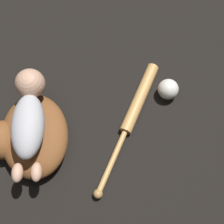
# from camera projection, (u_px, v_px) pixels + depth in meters

# --- Properties ---
(ground_plane) EXTENTS (6.00, 6.00, 0.00)m
(ground_plane) POSITION_uv_depth(u_px,v_px,m) (32.00, 127.00, 1.15)
(ground_plane) COLOR black
(baseball_glove) EXTENTS (0.34, 0.31, 0.11)m
(baseball_glove) POSITION_uv_depth(u_px,v_px,m) (29.00, 136.00, 1.08)
(baseball_glove) COLOR brown
(baseball_glove) RESTS_ON ground
(baby_figure) EXTENTS (0.38, 0.11, 0.10)m
(baby_figure) POSITION_uv_depth(u_px,v_px,m) (29.00, 114.00, 1.01)
(baby_figure) COLOR #B2B2B7
(baby_figure) RESTS_ON baseball_glove
(baseball_bat) EXTENTS (0.51, 0.25, 0.04)m
(baseball_bat) POSITION_uv_depth(u_px,v_px,m) (135.00, 110.00, 1.16)
(baseball_bat) COLOR tan
(baseball_bat) RESTS_ON ground
(baseball) EXTENTS (0.08, 0.08, 0.08)m
(baseball) POSITION_uv_depth(u_px,v_px,m) (168.00, 89.00, 1.17)
(baseball) COLOR white
(baseball) RESTS_ON ground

